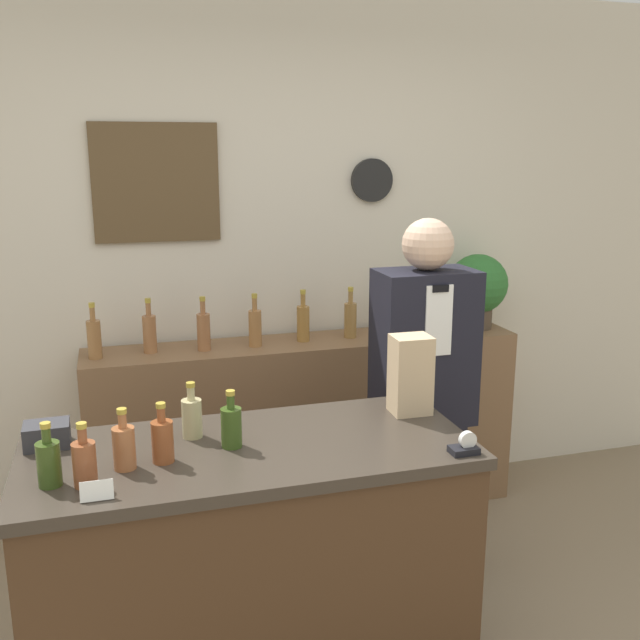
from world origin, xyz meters
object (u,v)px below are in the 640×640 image
at_px(potted_plant, 478,287).
at_px(tape_dispenser, 465,446).
at_px(shopkeeper, 422,409).
at_px(paper_bag, 410,375).

bearing_deg(potted_plant, tape_dispenser, -119.58).
bearing_deg(tape_dispenser, potted_plant, 60.42).
height_order(shopkeeper, paper_bag, shopkeeper).
xyz_separation_m(potted_plant, tape_dispenser, (-0.86, -1.51, -0.19)).
height_order(potted_plant, tape_dispenser, potted_plant).
height_order(paper_bag, tape_dispenser, paper_bag).
bearing_deg(paper_bag, tape_dispenser, -86.43).
relative_size(shopkeeper, potted_plant, 4.01).
distance_m(potted_plant, tape_dispenser, 1.75).
bearing_deg(shopkeeper, paper_bag, -121.14).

